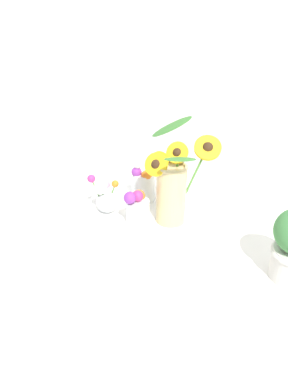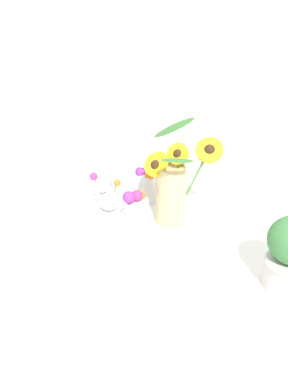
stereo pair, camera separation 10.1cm
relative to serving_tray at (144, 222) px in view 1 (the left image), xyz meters
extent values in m
plane|color=silver|center=(-0.01, -0.11, -0.01)|extent=(6.00, 6.00, 0.00)
cylinder|color=white|center=(0.00, 0.00, 0.00)|extent=(0.52, 0.52, 0.02)
cylinder|color=#D1B77A|center=(0.08, 0.03, 0.10)|extent=(0.09, 0.09, 0.19)
torus|color=#D1B77A|center=(0.08, 0.03, 0.20)|extent=(0.10, 0.10, 0.01)
cylinder|color=#4C8438|center=(0.06, 0.01, 0.13)|extent=(0.04, 0.02, 0.17)
cylinder|color=yellow|center=(0.04, 0.01, 0.21)|extent=(0.09, 0.05, 0.08)
sphere|color=#382314|center=(0.04, 0.01, 0.21)|extent=(0.03, 0.03, 0.03)
cylinder|color=#4C8438|center=(0.07, 0.03, 0.13)|extent=(0.06, 0.03, 0.17)
cylinder|color=yellow|center=(0.04, 0.02, 0.22)|extent=(0.07, 0.04, 0.07)
sphere|color=#382314|center=(0.04, 0.02, 0.22)|extent=(0.03, 0.03, 0.03)
cylinder|color=#4C8438|center=(0.09, 0.05, 0.14)|extent=(0.02, 0.01, 0.19)
cylinder|color=yellow|center=(0.09, 0.05, 0.24)|extent=(0.07, 0.05, 0.06)
sphere|color=#382314|center=(0.09, 0.05, 0.24)|extent=(0.03, 0.03, 0.03)
cylinder|color=#4C8438|center=(0.13, 0.08, 0.15)|extent=(0.06, 0.07, 0.18)
cylinder|color=yellow|center=(0.16, 0.12, 0.25)|extent=(0.10, 0.07, 0.08)
sphere|color=#382314|center=(0.16, 0.12, 0.25)|extent=(0.04, 0.04, 0.04)
ellipsoid|color=#38702D|center=(0.13, -0.03, 0.26)|extent=(0.10, 0.09, 0.02)
ellipsoid|color=#38702D|center=(0.05, 0.10, 0.30)|extent=(0.14, 0.11, 0.07)
cylinder|color=white|center=(-0.01, -0.03, 0.05)|extent=(0.07, 0.07, 0.08)
cylinder|color=#427533|center=(-0.01, -0.03, 0.08)|extent=(0.01, 0.02, 0.07)
sphere|color=#C6337A|center=(-0.01, -0.03, 0.11)|extent=(0.04, 0.04, 0.04)
cylinder|color=#427533|center=(-0.02, -0.05, 0.07)|extent=(0.01, 0.02, 0.08)
sphere|color=purple|center=(-0.02, -0.06, 0.11)|extent=(0.04, 0.04, 0.04)
cylinder|color=#427533|center=(-0.02, -0.01, 0.06)|extent=(0.01, 0.02, 0.06)
sphere|color=orange|center=(-0.02, 0.00, 0.09)|extent=(0.04, 0.04, 0.04)
sphere|color=white|center=(-0.13, 0.00, 0.05)|extent=(0.07, 0.07, 0.07)
cylinder|color=white|center=(-0.13, 0.00, 0.09)|extent=(0.03, 0.03, 0.02)
cylinder|color=#568E42|center=(-0.14, -0.02, 0.07)|extent=(0.01, 0.02, 0.07)
sphere|color=white|center=(-0.14, -0.03, 0.11)|extent=(0.04, 0.04, 0.04)
cylinder|color=#568E42|center=(-0.12, 0.01, 0.08)|extent=(0.02, 0.02, 0.07)
sphere|color=orange|center=(-0.11, 0.01, 0.11)|extent=(0.02, 0.02, 0.02)
cylinder|color=#568E42|center=(-0.14, 0.00, 0.06)|extent=(0.03, 0.01, 0.07)
sphere|color=pink|center=(-0.15, 0.00, 0.10)|extent=(0.04, 0.04, 0.04)
cylinder|color=#568E42|center=(-0.16, -0.02, 0.09)|extent=(0.03, 0.02, 0.10)
sphere|color=#C6337A|center=(-0.17, -0.03, 0.14)|extent=(0.03, 0.03, 0.03)
cylinder|color=white|center=(-0.06, 0.13, 0.06)|extent=(0.08, 0.08, 0.10)
cylinder|color=#427533|center=(-0.07, 0.12, 0.10)|extent=(0.03, 0.02, 0.10)
sphere|color=white|center=(-0.08, 0.11, 0.15)|extent=(0.03, 0.03, 0.03)
cylinder|color=#427533|center=(-0.05, 0.11, 0.07)|extent=(0.03, 0.01, 0.08)
sphere|color=orange|center=(-0.04, 0.11, 0.11)|extent=(0.04, 0.04, 0.04)
cylinder|color=#427533|center=(-0.08, 0.11, 0.08)|extent=(0.01, 0.02, 0.08)
sphere|color=purple|center=(-0.08, 0.11, 0.12)|extent=(0.04, 0.04, 0.04)
cylinder|color=#427533|center=(-0.04, 0.13, 0.11)|extent=(0.03, 0.01, 0.12)
sphere|color=#C6337A|center=(-0.03, 0.14, 0.17)|extent=(0.04, 0.04, 0.04)
camera|label=1|loc=(0.45, -0.93, 0.67)|focal=35.00mm
camera|label=2|loc=(0.53, -0.89, 0.67)|focal=35.00mm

